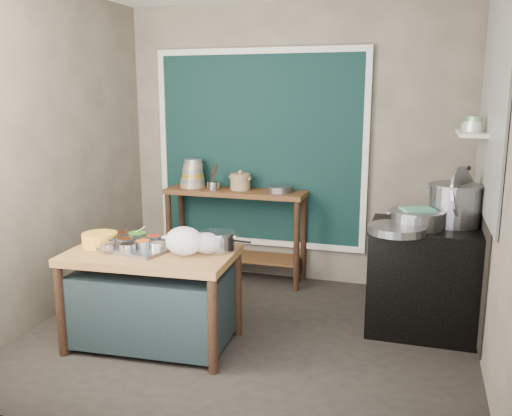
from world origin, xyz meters
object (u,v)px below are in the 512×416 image
(condiment_tray, at_px, (136,246))
(ceramic_crock, at_px, (240,183))
(prep_table, at_px, (153,299))
(stove_block, at_px, (426,280))
(yellow_basin, at_px, (100,240))
(back_counter, at_px, (236,235))
(utensil_cup, at_px, (214,186))
(steamer, at_px, (417,219))
(saucepan, at_px, (219,241))
(stock_pot, at_px, (455,205))

(condiment_tray, bearing_deg, ceramic_crock, 79.39)
(prep_table, relative_size, stove_block, 1.39)
(condiment_tray, relative_size, yellow_basin, 2.18)
(prep_table, distance_m, back_counter, 1.65)
(back_counter, height_order, utensil_cup, utensil_cup)
(steamer, bearing_deg, saucepan, -156.19)
(stove_block, xyz_separation_m, ceramic_crock, (-1.85, 0.75, 0.60))
(stock_pot, height_order, steamer, stock_pot)
(stove_block, height_order, ceramic_crock, ceramic_crock)
(prep_table, relative_size, ceramic_crock, 5.70)
(ceramic_crock, bearing_deg, prep_table, -95.04)
(utensil_cup, relative_size, stock_pot, 0.33)
(saucepan, bearing_deg, steamer, 29.27)
(ceramic_crock, bearing_deg, saucepan, -77.38)
(back_counter, bearing_deg, stove_block, -21.02)
(back_counter, xyz_separation_m, condiment_tray, (-0.26, -1.59, 0.29))
(condiment_tray, bearing_deg, stove_block, 21.70)
(stove_block, relative_size, stock_pot, 2.12)
(steamer, bearing_deg, stove_block, 41.65)
(back_counter, height_order, yellow_basin, back_counter)
(ceramic_crock, bearing_deg, stock_pot, -18.21)
(prep_table, height_order, condiment_tray, condiment_tray)
(stove_block, relative_size, saucepan, 3.44)
(back_counter, height_order, ceramic_crock, ceramic_crock)
(back_counter, xyz_separation_m, ceramic_crock, (0.05, 0.02, 0.55))
(condiment_tray, distance_m, stock_pot, 2.53)
(condiment_tray, xyz_separation_m, steamer, (2.05, 0.76, 0.19))
(prep_table, height_order, stove_block, stove_block)
(yellow_basin, distance_m, steamer, 2.48)
(yellow_basin, bearing_deg, condiment_tray, 6.56)
(stove_block, relative_size, condiment_tray, 1.52)
(stove_block, relative_size, steamer, 2.09)
(condiment_tray, xyz_separation_m, saucepan, (0.63, 0.14, 0.06))
(condiment_tray, bearing_deg, steamer, 20.45)
(utensil_cup, relative_size, steamer, 0.32)
(condiment_tray, distance_m, saucepan, 0.65)
(back_counter, relative_size, yellow_basin, 5.35)
(prep_table, xyz_separation_m, stock_pot, (2.18, 1.00, 0.67))
(stove_block, height_order, saucepan, saucepan)
(condiment_tray, height_order, ceramic_crock, ceramic_crock)
(stock_pot, xyz_separation_m, steamer, (-0.28, -0.18, -0.10))
(utensil_cup, bearing_deg, yellow_basin, -102.01)
(steamer, bearing_deg, stock_pot, 32.32)
(saucepan, relative_size, utensil_cup, 1.89)
(saucepan, height_order, steamer, steamer)
(stove_block, height_order, yellow_basin, yellow_basin)
(ceramic_crock, distance_m, stock_pot, 2.14)
(condiment_tray, xyz_separation_m, utensil_cup, (0.04, 1.53, 0.23))
(stove_block, bearing_deg, yellow_basin, -160.00)
(yellow_basin, bearing_deg, saucepan, 10.56)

